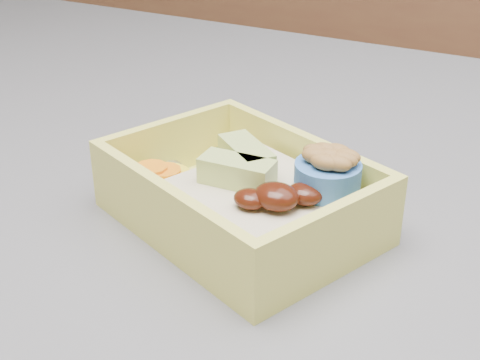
% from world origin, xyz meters
% --- Properties ---
extents(bento_box, '(0.21, 0.19, 0.07)m').
position_xyz_m(bento_box, '(0.14, -0.15, 0.94)').
color(bento_box, '#DFDB5C').
rests_on(bento_box, island).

